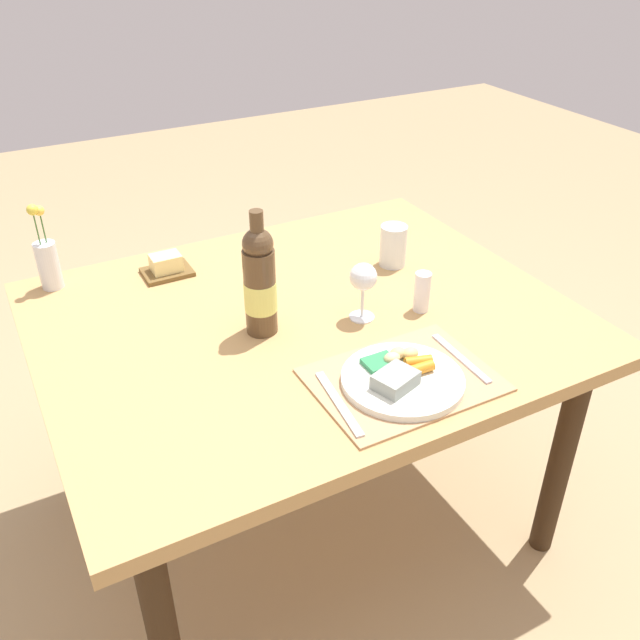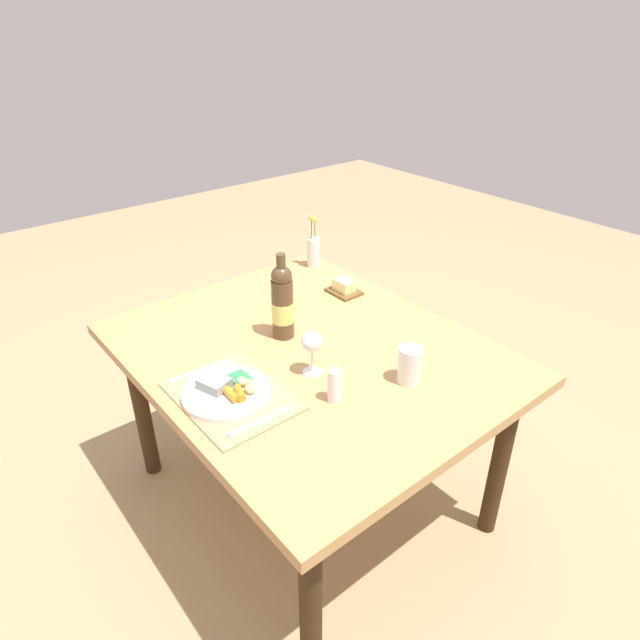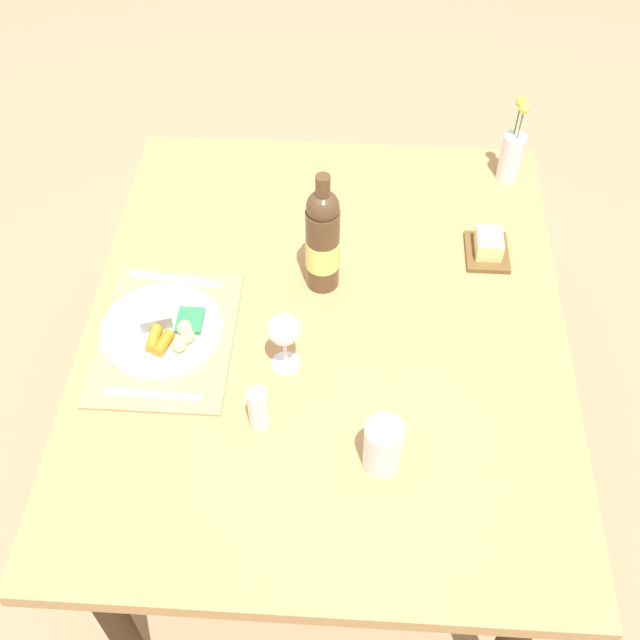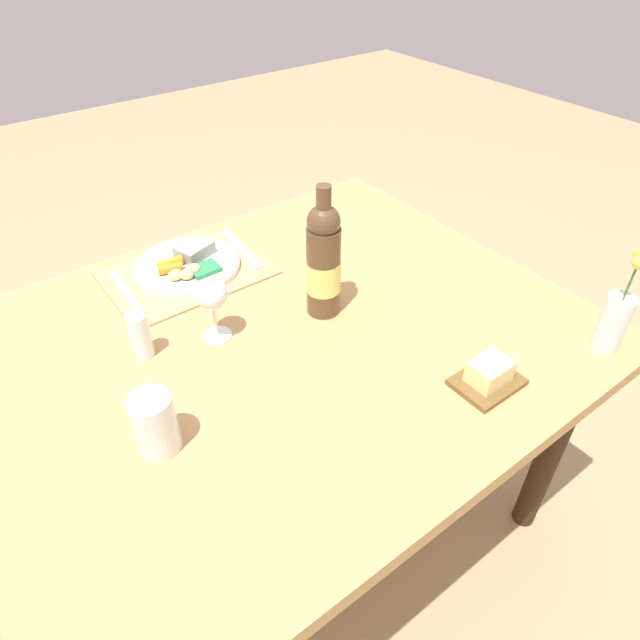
{
  "view_description": "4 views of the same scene",
  "coord_description": "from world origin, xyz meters",
  "px_view_note": "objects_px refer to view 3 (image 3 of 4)",
  "views": [
    {
      "loc": [
        -0.65,
        -1.29,
        1.59
      ],
      "look_at": [
        -0.0,
        -0.08,
        0.73
      ],
      "focal_mm": 38.41,
      "sensor_mm": 36.0,
      "label": 1
    },
    {
      "loc": [
        1.23,
        -0.96,
        1.7
      ],
      "look_at": [
        -0.03,
        0.07,
        0.77
      ],
      "focal_mm": 30.8,
      "sensor_mm": 36.0,
      "label": 2
    },
    {
      "loc": [
        1.09,
        0.05,
        2.0
      ],
      "look_at": [
        0.04,
        -0.01,
        0.75
      ],
      "focal_mm": 43.51,
      "sensor_mm": 36.0,
      "label": 3
    },
    {
      "loc": [
        0.49,
        0.78,
        1.48
      ],
      "look_at": [
        -0.05,
        0.08,
        0.77
      ],
      "focal_mm": 31.02,
      "sensor_mm": 36.0,
      "label": 4
    }
  ],
  "objects_px": {
    "dinner_plate": "(163,328)",
    "flower_vase": "(512,153)",
    "wine_bottle": "(323,241)",
    "wine_glass": "(284,331)",
    "knife": "(152,395)",
    "water_tumbler": "(383,448)",
    "dining_table": "(325,344)",
    "fork": "(176,280)",
    "butter_dish": "(488,247)",
    "salt_shaker": "(258,409)"
  },
  "relations": [
    {
      "from": "dinner_plate",
      "to": "flower_vase",
      "type": "bearing_deg",
      "value": 126.14
    },
    {
      "from": "wine_bottle",
      "to": "wine_glass",
      "type": "bearing_deg",
      "value": -14.78
    },
    {
      "from": "knife",
      "to": "water_tumbler",
      "type": "relative_size",
      "value": 1.74
    },
    {
      "from": "dining_table",
      "to": "fork",
      "type": "xyz_separation_m",
      "value": [
        -0.1,
        -0.35,
        0.09
      ]
    },
    {
      "from": "dining_table",
      "to": "dinner_plate",
      "type": "relative_size",
      "value": 4.87
    },
    {
      "from": "dining_table",
      "to": "wine_glass",
      "type": "distance_m",
      "value": 0.23
    },
    {
      "from": "fork",
      "to": "knife",
      "type": "relative_size",
      "value": 1.07
    },
    {
      "from": "fork",
      "to": "flower_vase",
      "type": "relative_size",
      "value": 0.92
    },
    {
      "from": "wine_bottle",
      "to": "water_tumbler",
      "type": "height_order",
      "value": "wine_bottle"
    },
    {
      "from": "dinner_plate",
      "to": "knife",
      "type": "relative_size",
      "value": 1.29
    },
    {
      "from": "water_tumbler",
      "to": "wine_bottle",
      "type": "bearing_deg",
      "value": -163.25
    },
    {
      "from": "fork",
      "to": "wine_glass",
      "type": "height_order",
      "value": "wine_glass"
    },
    {
      "from": "dinner_plate",
      "to": "fork",
      "type": "xyz_separation_m",
      "value": [
        -0.15,
        -0.0,
        -0.01
      ]
    },
    {
      "from": "knife",
      "to": "flower_vase",
      "type": "relative_size",
      "value": 0.86
    },
    {
      "from": "dinner_plate",
      "to": "butter_dish",
      "type": "bearing_deg",
      "value": 111.95
    },
    {
      "from": "wine_bottle",
      "to": "wine_glass",
      "type": "height_order",
      "value": "wine_bottle"
    },
    {
      "from": "dining_table",
      "to": "fork",
      "type": "bearing_deg",
      "value": -106.07
    },
    {
      "from": "butter_dish",
      "to": "fork",
      "type": "bearing_deg",
      "value": -79.33
    },
    {
      "from": "water_tumbler",
      "to": "butter_dish",
      "type": "relative_size",
      "value": 0.9
    },
    {
      "from": "knife",
      "to": "water_tumbler",
      "type": "xyz_separation_m",
      "value": [
        0.12,
        0.46,
        0.04
      ]
    },
    {
      "from": "wine_glass",
      "to": "water_tumbler",
      "type": "height_order",
      "value": "wine_glass"
    },
    {
      "from": "fork",
      "to": "water_tumbler",
      "type": "height_order",
      "value": "water_tumbler"
    },
    {
      "from": "dining_table",
      "to": "wine_glass",
      "type": "xyz_separation_m",
      "value": [
        0.12,
        -0.08,
        0.19
      ]
    },
    {
      "from": "butter_dish",
      "to": "water_tumbler",
      "type": "bearing_deg",
      "value": -22.95
    },
    {
      "from": "dining_table",
      "to": "salt_shaker",
      "type": "bearing_deg",
      "value": -23.25
    },
    {
      "from": "water_tumbler",
      "to": "knife",
      "type": "bearing_deg",
      "value": -104.73
    },
    {
      "from": "dining_table",
      "to": "salt_shaker",
      "type": "relative_size",
      "value": 12.36
    },
    {
      "from": "water_tumbler",
      "to": "salt_shaker",
      "type": "bearing_deg",
      "value": -106.77
    },
    {
      "from": "fork",
      "to": "wine_glass",
      "type": "xyz_separation_m",
      "value": [
        0.22,
        0.27,
        0.1
      ]
    },
    {
      "from": "dining_table",
      "to": "salt_shaker",
      "type": "height_order",
      "value": "salt_shaker"
    },
    {
      "from": "salt_shaker",
      "to": "water_tumbler",
      "type": "height_order",
      "value": "water_tumbler"
    },
    {
      "from": "dining_table",
      "to": "fork",
      "type": "distance_m",
      "value": 0.37
    },
    {
      "from": "knife",
      "to": "wine_bottle",
      "type": "bearing_deg",
      "value": 138.11
    },
    {
      "from": "fork",
      "to": "knife",
      "type": "height_order",
      "value": "same"
    },
    {
      "from": "wine_glass",
      "to": "butter_dish",
      "type": "bearing_deg",
      "value": 128.42
    },
    {
      "from": "fork",
      "to": "knife",
      "type": "distance_m",
      "value": 0.32
    },
    {
      "from": "water_tumbler",
      "to": "dining_table",
      "type": "bearing_deg",
      "value": -159.83
    },
    {
      "from": "fork",
      "to": "butter_dish",
      "type": "bearing_deg",
      "value": 107.32
    },
    {
      "from": "water_tumbler",
      "to": "dinner_plate",
      "type": "bearing_deg",
      "value": -121.3
    },
    {
      "from": "water_tumbler",
      "to": "butter_dish",
      "type": "distance_m",
      "value": 0.62
    },
    {
      "from": "wine_bottle",
      "to": "water_tumbler",
      "type": "distance_m",
      "value": 0.49
    },
    {
      "from": "dinner_plate",
      "to": "salt_shaker",
      "type": "distance_m",
      "value": 0.32
    },
    {
      "from": "dining_table",
      "to": "butter_dish",
      "type": "xyz_separation_m",
      "value": [
        -0.23,
        0.37,
        0.1
      ]
    },
    {
      "from": "dining_table",
      "to": "wine_bottle",
      "type": "relative_size",
      "value": 4.15
    },
    {
      "from": "wine_glass",
      "to": "water_tumbler",
      "type": "xyz_separation_m",
      "value": [
        0.22,
        0.2,
        -0.06
      ]
    },
    {
      "from": "dining_table",
      "to": "knife",
      "type": "xyz_separation_m",
      "value": [
        0.22,
        -0.34,
        0.09
      ]
    },
    {
      "from": "dining_table",
      "to": "fork",
      "type": "relative_size",
      "value": 5.86
    },
    {
      "from": "knife",
      "to": "salt_shaker",
      "type": "relative_size",
      "value": 1.96
    },
    {
      "from": "knife",
      "to": "wine_glass",
      "type": "height_order",
      "value": "wine_glass"
    },
    {
      "from": "dinner_plate",
      "to": "wine_glass",
      "type": "height_order",
      "value": "wine_glass"
    }
  ]
}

